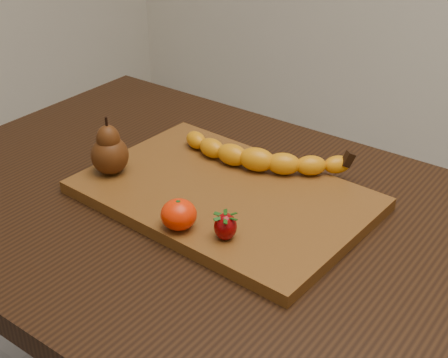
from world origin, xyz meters
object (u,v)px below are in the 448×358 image
Objects in this scene: mandarin at (179,214)px; pear at (109,146)px; table at (198,252)px; cutting_board at (224,195)px.

pear is at bearing 163.42° from mandarin.
cutting_board reaches higher than table.
pear reaches higher than table.
mandarin is at bearing -65.42° from table.
table is 10.23× the size of pear.
table is 19.10× the size of mandarin.
table is 0.12m from cutting_board.
table is 0.17m from mandarin.
table is at bearing 114.58° from mandarin.
cutting_board is (0.03, 0.03, 0.11)m from table.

